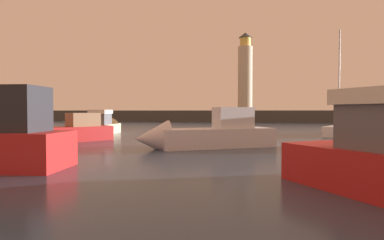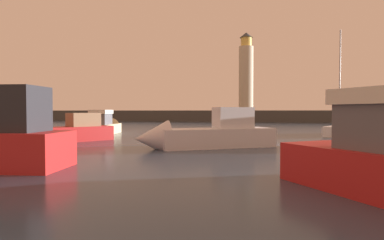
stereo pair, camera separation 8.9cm
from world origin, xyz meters
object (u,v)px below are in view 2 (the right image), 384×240
(motorboat_3, at_px, (202,135))
(motorboat_4, at_px, (106,126))
(motorboat_2, at_px, (63,132))
(lighthouse, at_px, (246,74))
(sailboat_moored, at_px, (341,130))

(motorboat_3, xyz_separation_m, motorboat_4, (-11.64, 9.87, -0.03))
(motorboat_2, bearing_deg, motorboat_3, -6.59)
(motorboat_2, height_order, motorboat_4, motorboat_4)
(motorboat_2, relative_size, motorboat_4, 0.89)
(lighthouse, xyz_separation_m, motorboat_4, (-11.40, -38.46, -9.25))
(motorboat_4, bearing_deg, motorboat_3, -40.31)
(lighthouse, height_order, motorboat_4, lighthouse)
(motorboat_3, distance_m, sailboat_moored, 16.33)
(motorboat_2, xyz_separation_m, motorboat_4, (-1.30, 8.68, 0.02))
(lighthouse, bearing_deg, motorboat_3, -89.72)
(motorboat_4, height_order, sailboat_moored, sailboat_moored)
(lighthouse, distance_m, motorboat_3, 49.20)
(lighthouse, relative_size, motorboat_2, 2.41)
(sailboat_moored, bearing_deg, lighthouse, 106.69)
(motorboat_4, bearing_deg, motorboat_2, -81.48)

